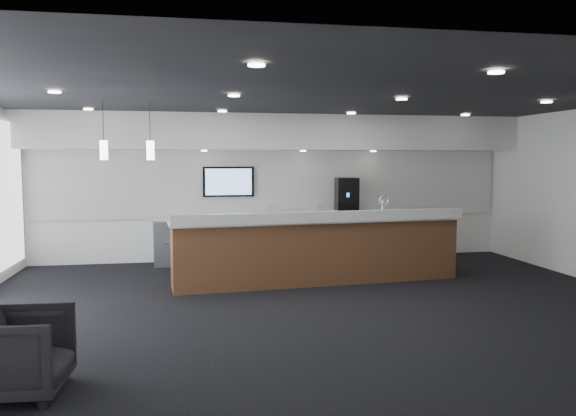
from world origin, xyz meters
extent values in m
plane|color=black|center=(0.00, 0.00, 0.00)|extent=(10.00, 10.00, 0.00)
cube|color=black|center=(0.00, 0.00, 3.00)|extent=(10.00, 8.00, 0.02)
cube|color=white|center=(0.00, 4.00, 1.50)|extent=(10.00, 0.02, 3.00)
cube|color=silver|center=(0.00, 3.55, 2.65)|extent=(10.00, 0.90, 0.70)
cube|color=silver|center=(0.00, 3.97, 1.60)|extent=(9.80, 0.06, 1.40)
cube|color=gray|center=(0.00, 3.64, 0.45)|extent=(5.00, 0.60, 0.90)
cube|color=silver|center=(0.00, 3.64, 0.93)|extent=(5.06, 0.66, 0.05)
cylinder|color=white|center=(-2.00, 3.32, 0.50)|extent=(0.60, 0.02, 0.02)
cylinder|color=white|center=(-1.00, 3.32, 0.50)|extent=(0.60, 0.02, 0.02)
cylinder|color=white|center=(0.00, 3.32, 0.50)|extent=(0.60, 0.02, 0.02)
cylinder|color=white|center=(1.00, 3.32, 0.50)|extent=(0.60, 0.02, 0.02)
cylinder|color=white|center=(2.00, 3.32, 0.50)|extent=(0.60, 0.02, 0.02)
cube|color=black|center=(-1.00, 3.91, 1.65)|extent=(1.05, 0.07, 0.62)
cube|color=blue|center=(-1.00, 3.87, 1.65)|extent=(0.95, 0.01, 0.54)
cylinder|color=#FFE7C6|center=(-2.40, 0.80, 2.25)|extent=(0.12, 0.12, 0.30)
cylinder|color=#FFE7C6|center=(-3.10, 0.80, 2.25)|extent=(0.12, 0.12, 0.30)
cube|color=brown|center=(0.35, 1.55, 0.53)|extent=(4.96, 1.11, 1.05)
cube|color=silver|center=(0.35, 1.55, 1.08)|extent=(5.05, 1.20, 0.06)
cube|color=silver|center=(0.38, 1.17, 1.17)|extent=(4.99, 0.55, 0.18)
cylinder|color=white|center=(1.57, 1.76, 1.25)|extent=(0.04, 0.04, 0.28)
torus|color=white|center=(1.57, 1.70, 1.39)|extent=(0.19, 0.05, 0.19)
cube|color=black|center=(1.47, 3.69, 1.34)|extent=(0.49, 0.54, 0.78)
cube|color=white|center=(1.47, 3.42, 0.96)|extent=(0.28, 0.12, 0.02)
cube|color=silver|center=(-0.16, 3.53, 1.06)|extent=(0.15, 0.05, 0.21)
cube|color=silver|center=(0.86, 3.55, 1.06)|extent=(0.16, 0.07, 0.22)
imported|color=black|center=(-3.35, -2.49, 0.38)|extent=(0.89, 0.87, 0.77)
imported|color=white|center=(1.72, 3.52, 1.00)|extent=(0.11, 0.11, 0.10)
imported|color=white|center=(1.58, 3.52, 1.00)|extent=(0.15, 0.15, 0.10)
imported|color=white|center=(1.44, 3.52, 1.00)|extent=(0.13, 0.13, 0.10)
imported|color=white|center=(1.30, 3.52, 1.00)|extent=(0.14, 0.14, 0.10)
imported|color=white|center=(1.16, 3.52, 1.00)|extent=(0.15, 0.15, 0.10)
imported|color=white|center=(1.02, 3.52, 1.00)|extent=(0.12, 0.12, 0.10)
camera|label=1|loc=(-1.84, -7.71, 2.10)|focal=35.00mm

